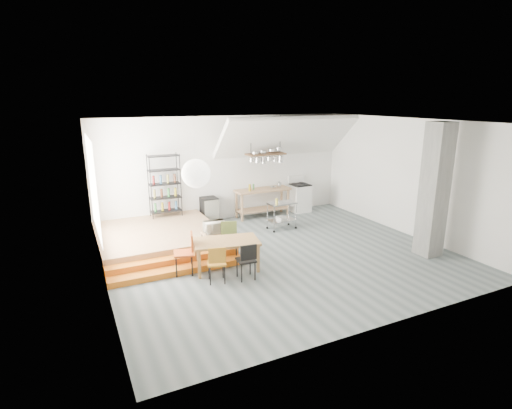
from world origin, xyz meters
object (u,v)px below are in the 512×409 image
dining_table (226,244)px  rolling_cart (282,212)px  mini_fridge (209,210)px  stove (300,197)px

dining_table → rolling_cart: (2.50, 1.96, -0.09)m
mini_fridge → rolling_cart: bearing=-40.1°
stove → rolling_cart: bearing=-136.5°
dining_table → rolling_cart: size_ratio=1.87×
stove → mini_fridge: bearing=179.2°
mini_fridge → stove: bearing=-0.8°
rolling_cart → stove: bearing=40.9°
dining_table → rolling_cart: rolling_cart is taller
dining_table → mini_fridge: mini_fridge is taller
dining_table → mini_fridge: (0.79, 3.40, -0.20)m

